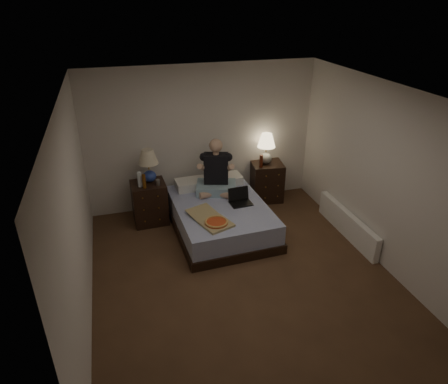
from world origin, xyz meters
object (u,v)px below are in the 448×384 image
object	(u,v)px
lamp_left	(149,166)
water_bottle	(140,179)
laptop	(241,197)
soda_can	(158,182)
beer_bottle_left	(144,181)
nightstand_right	(266,181)
beer_bottle_right	(261,161)
pizza_box	(216,223)
lamp_right	(266,149)
person	(216,167)
bed	(220,217)
radiator	(347,224)
nightstand_left	(150,203)

from	to	relation	value
lamp_left	water_bottle	world-z (taller)	lamp_left
lamp_left	laptop	world-z (taller)	lamp_left
soda_can	laptop	world-z (taller)	soda_can
soda_can	beer_bottle_left	xyz separation A→B (m)	(-0.22, -0.04, 0.06)
nightstand_right	beer_bottle_right	xyz separation A→B (m)	(-0.18, -0.13, 0.48)
laptop	beer_bottle_left	bearing A→B (deg)	156.33
soda_can	pizza_box	xyz separation A→B (m)	(0.69, -1.06, -0.25)
soda_can	beer_bottle_right	distance (m)	1.87
lamp_right	nightstand_right	bearing A→B (deg)	-25.36
soda_can	lamp_left	bearing A→B (deg)	121.04
water_bottle	person	distance (m)	1.25
nightstand_right	water_bottle	size ratio (longest dim) A/B	2.89
lamp_right	water_bottle	bearing A→B (deg)	-171.82
beer_bottle_right	water_bottle	bearing A→B (deg)	-175.11
beer_bottle_right	person	size ratio (longest dim) A/B	0.25
bed	radiator	distance (m)	2.03
nightstand_right	beer_bottle_left	bearing A→B (deg)	-163.04
soda_can	radiator	xyz separation A→B (m)	(2.81, -1.19, -0.56)
bed	soda_can	bearing A→B (deg)	150.31
beer_bottle_right	nightstand_left	bearing A→B (deg)	-177.14
bed	beer_bottle_left	distance (m)	1.35
nightstand_left	beer_bottle_left	bearing A→B (deg)	-115.46
bed	person	world-z (taller)	person
lamp_left	pizza_box	bearing A→B (deg)	-57.33
soda_can	person	size ratio (longest dim) A/B	0.11
soda_can	radiator	world-z (taller)	soda_can
bed	lamp_left	world-z (taller)	lamp_left
nightstand_right	beer_bottle_left	size ratio (longest dim) A/B	3.14
nightstand_left	lamp_right	distance (m)	2.26
person	radiator	world-z (taller)	person
soda_can	radiator	distance (m)	3.11
lamp_left	lamp_right	bearing A→B (deg)	4.89
lamp_right	pizza_box	world-z (taller)	lamp_right
beer_bottle_left	nightstand_left	bearing A→B (deg)	66.79
pizza_box	radiator	xyz separation A→B (m)	(2.12, -0.13, -0.31)
nightstand_left	lamp_right	size ratio (longest dim) A/B	1.27
lamp_left	soda_can	size ratio (longest dim) A/B	5.60
nightstand_right	radiator	distance (m)	1.73
water_bottle	bed	bearing A→B (deg)	-23.05
nightstand_left	nightstand_right	distance (m)	2.20
beer_bottle_left	radiator	xyz separation A→B (m)	(3.03, -1.15, -0.63)
lamp_right	soda_can	size ratio (longest dim) A/B	5.60
person	water_bottle	bearing A→B (deg)	-166.12
soda_can	person	distance (m)	0.98
water_bottle	radiator	size ratio (longest dim) A/B	0.16
water_bottle	lamp_left	bearing A→B (deg)	40.62
lamp_left	beer_bottle_right	size ratio (longest dim) A/B	2.43
beer_bottle_right	nightstand_right	bearing A→B (deg)	36.26
water_bottle	pizza_box	bearing A→B (deg)	-48.48
lamp_left	pizza_box	xyz separation A→B (m)	(0.80, -1.24, -0.48)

